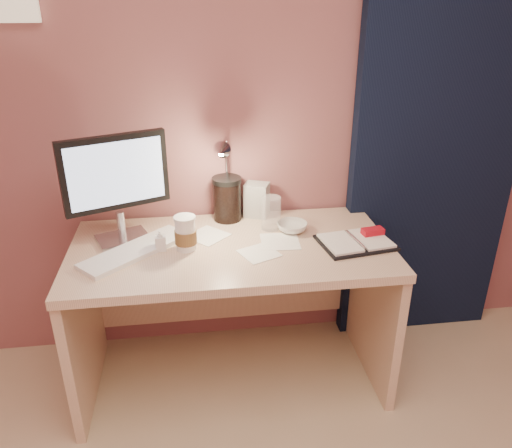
{
  "coord_description": "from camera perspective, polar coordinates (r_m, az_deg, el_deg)",
  "views": [
    {
      "loc": [
        -0.15,
        -0.56,
        1.73
      ],
      "look_at": [
        0.1,
        1.33,
        0.85
      ],
      "focal_mm": 35.0,
      "sensor_mm": 36.0,
      "label": 1
    }
  ],
  "objects": [
    {
      "name": "desk_lamp",
      "position": [
        2.26,
        -2.6,
        5.87
      ],
      "size": [
        0.13,
        0.26,
        0.43
      ],
      "rotation": [
        0.0,
        0.0,
        -0.2
      ],
      "color": "silver",
      "rests_on": "desk"
    },
    {
      "name": "dark_jar",
      "position": [
        2.4,
        -3.32,
        2.65
      ],
      "size": [
        0.13,
        0.13,
        0.19
      ],
      "primitive_type": "cylinder",
      "color": "black",
      "rests_on": "desk"
    },
    {
      "name": "paper_b",
      "position": [
        2.22,
        2.76,
        -2.02
      ],
      "size": [
        0.18,
        0.18,
        0.0
      ],
      "primitive_type": "cube",
      "rotation": [
        0.0,
        0.0,
        -0.06
      ],
      "color": "white",
      "rests_on": "desk"
    },
    {
      "name": "bowl",
      "position": [
        2.31,
        4.15,
        -0.35
      ],
      "size": [
        0.15,
        0.15,
        0.04
      ],
      "primitive_type": "imported",
      "rotation": [
        0.0,
        0.0,
        0.1
      ],
      "color": "silver",
      "rests_on": "desk"
    },
    {
      "name": "clear_cup",
      "position": [
        2.31,
        1.74,
        1.26
      ],
      "size": [
        0.09,
        0.09,
        0.16
      ],
      "primitive_type": "cylinder",
      "color": "white",
      "rests_on": "desk"
    },
    {
      "name": "monitor",
      "position": [
        2.2,
        -15.79,
        4.93
      ],
      "size": [
        0.43,
        0.23,
        0.48
      ],
      "rotation": [
        0.0,
        0.0,
        0.39
      ],
      "color": "silver",
      "rests_on": "desk"
    },
    {
      "name": "lotion_bottle",
      "position": [
        2.16,
        -10.89,
        -1.78
      ],
      "size": [
        0.05,
        0.05,
        0.1
      ],
      "primitive_type": "imported",
      "rotation": [
        0.0,
        0.0,
        0.09
      ],
      "color": "white",
      "rests_on": "desk"
    },
    {
      "name": "paper_c",
      "position": [
        2.28,
        -5.55,
        -1.34
      ],
      "size": [
        0.22,
        0.22,
        0.0
      ],
      "primitive_type": "cube",
      "rotation": [
        0.0,
        0.0,
        0.77
      ],
      "color": "white",
      "rests_on": "desk"
    },
    {
      "name": "desk",
      "position": [
        2.36,
        -2.91,
        -6.51
      ],
      "size": [
        1.4,
        0.7,
        0.73
      ],
      "color": "beige",
      "rests_on": "ground"
    },
    {
      "name": "product_box",
      "position": [
        2.44,
        0.08,
        2.78
      ],
      "size": [
        0.14,
        0.13,
        0.17
      ],
      "primitive_type": "cube",
      "rotation": [
        0.0,
        0.0,
        -0.4
      ],
      "color": "beige",
      "rests_on": "desk"
    },
    {
      "name": "room",
      "position": [
        2.58,
        18.25,
        10.23
      ],
      "size": [
        3.5,
        3.5,
        3.5
      ],
      "color": "#C6B28E",
      "rests_on": "ground"
    },
    {
      "name": "coffee_cup",
      "position": [
        2.14,
        -8.05,
        -1.14
      ],
      "size": [
        0.09,
        0.09,
        0.15
      ],
      "color": "white",
      "rests_on": "desk"
    },
    {
      "name": "planner",
      "position": [
        2.24,
        11.49,
        -1.92
      ],
      "size": [
        0.34,
        0.28,
        0.05
      ],
      "rotation": [
        0.0,
        0.0,
        0.16
      ],
      "color": "black",
      "rests_on": "desk"
    },
    {
      "name": "keyboard",
      "position": [
        2.18,
        -13.56,
        -2.94
      ],
      "size": [
        0.47,
        0.44,
        0.02
      ],
      "primitive_type": "cube",
      "rotation": [
        0.0,
        0.0,
        0.74
      ],
      "color": "white",
      "rests_on": "desk"
    },
    {
      "name": "paper_a",
      "position": [
        2.12,
        0.35,
        -3.35
      ],
      "size": [
        0.19,
        0.19,
        0.0
      ],
      "primitive_type": "cube",
      "rotation": [
        0.0,
        0.0,
        0.42
      ],
      "color": "white",
      "rests_on": "desk"
    }
  ]
}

